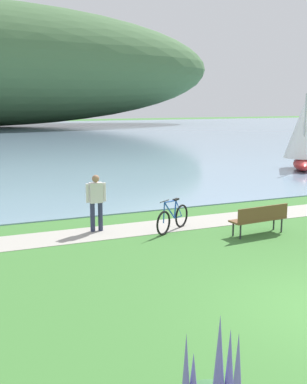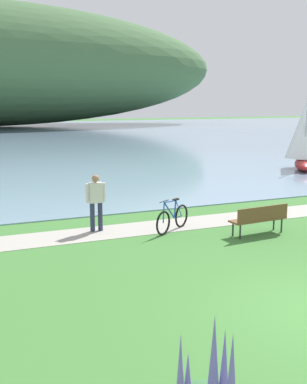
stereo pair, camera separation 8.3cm
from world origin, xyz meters
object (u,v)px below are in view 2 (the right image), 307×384
(bicycle_leaning_near_bench, at_px, (173,218))
(sailboat_toward_hillside, at_px, (305,134))
(person_at_shoreline, at_px, (96,199))
(park_bench_near_camera, at_px, (260,218))

(bicycle_leaning_near_bench, height_order, sailboat_toward_hillside, sailboat_toward_hillside)
(bicycle_leaning_near_bench, relative_size, person_at_shoreline, 0.88)
(person_at_shoreline, distance_m, sailboat_toward_hillside, 16.83)
(person_at_shoreline, height_order, sailboat_toward_hillside, sailboat_toward_hillside)
(person_at_shoreline, bearing_deg, park_bench_near_camera, -27.74)
(person_at_shoreline, xyz_separation_m, sailboat_toward_hillside, (14.66, 8.19, 1.06))
(park_bench_near_camera, relative_size, person_at_shoreline, 1.07)
(bicycle_leaning_near_bench, xyz_separation_m, sailboat_toward_hillside, (12.56, 9.07, 1.64))
(person_at_shoreline, relative_size, sailboat_toward_hillside, 0.40)
(bicycle_leaning_near_bench, height_order, person_at_shoreline, person_at_shoreline)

